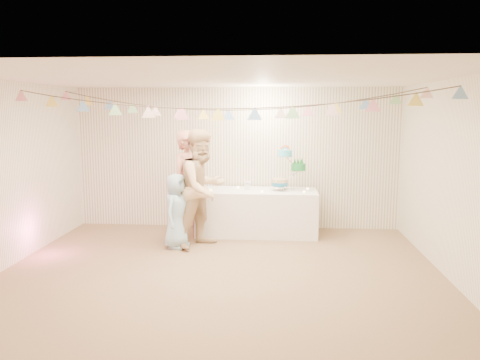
# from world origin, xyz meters

# --- Properties ---
(floor) EXTENTS (6.00, 6.00, 0.00)m
(floor) POSITION_xyz_m (0.00, 0.00, 0.00)
(floor) COLOR brown
(floor) RESTS_ON ground
(ceiling) EXTENTS (6.00, 6.00, 0.00)m
(ceiling) POSITION_xyz_m (0.00, 0.00, 2.60)
(ceiling) COLOR silver
(ceiling) RESTS_ON ground
(back_wall) EXTENTS (6.00, 6.00, 0.00)m
(back_wall) POSITION_xyz_m (0.00, 2.50, 1.30)
(back_wall) COLOR white
(back_wall) RESTS_ON ground
(front_wall) EXTENTS (6.00, 6.00, 0.00)m
(front_wall) POSITION_xyz_m (0.00, -2.50, 1.30)
(front_wall) COLOR white
(front_wall) RESTS_ON ground
(left_wall) EXTENTS (5.00, 5.00, 0.00)m
(left_wall) POSITION_xyz_m (-3.00, 0.00, 1.30)
(left_wall) COLOR white
(left_wall) RESTS_ON ground
(right_wall) EXTENTS (5.00, 5.00, 0.00)m
(right_wall) POSITION_xyz_m (3.00, 0.00, 1.30)
(right_wall) COLOR white
(right_wall) RESTS_ON ground
(table) EXTENTS (2.11, 0.84, 0.79)m
(table) POSITION_xyz_m (0.40, 2.00, 0.40)
(table) COLOR white
(table) RESTS_ON floor
(cake_stand) EXTENTS (0.66, 0.39, 0.74)m
(cake_stand) POSITION_xyz_m (0.95, 2.05, 1.12)
(cake_stand) COLOR silver
(cake_stand) RESTS_ON table
(cake_bottom) EXTENTS (0.31, 0.31, 0.15)m
(cake_bottom) POSITION_xyz_m (0.80, 1.99, 0.84)
(cake_bottom) COLOR teal
(cake_bottom) RESTS_ON cake_stand
(cake_middle) EXTENTS (0.27, 0.27, 0.22)m
(cake_middle) POSITION_xyz_m (1.13, 2.14, 1.11)
(cake_middle) COLOR #1A7935
(cake_middle) RESTS_ON cake_stand
(cake_top_tier) EXTENTS (0.25, 0.25, 0.19)m
(cake_top_tier) POSITION_xyz_m (0.89, 2.02, 1.38)
(cake_top_tier) COLOR #49C9E8
(cake_top_tier) RESTS_ON cake_stand
(platter) EXTENTS (0.34, 0.34, 0.02)m
(platter) POSITION_xyz_m (-0.11, 1.95, 0.76)
(platter) COLOR white
(platter) RESTS_ON table
(posy) EXTENTS (0.13, 0.13, 0.15)m
(posy) POSITION_xyz_m (0.24, 2.05, 0.83)
(posy) COLOR white
(posy) RESTS_ON table
(person_adult_a) EXTENTS (0.75, 0.81, 1.86)m
(person_adult_a) POSITION_xyz_m (-0.71, 1.51, 0.93)
(person_adult_a) COLOR tan
(person_adult_a) RESTS_ON floor
(person_adult_b) EXTENTS (1.12, 1.17, 1.90)m
(person_adult_b) POSITION_xyz_m (-0.43, 1.19, 0.95)
(person_adult_b) COLOR #D9B385
(person_adult_b) RESTS_ON floor
(person_child) EXTENTS (0.53, 0.67, 1.20)m
(person_child) POSITION_xyz_m (-0.84, 1.08, 0.60)
(person_child) COLOR #99C1D8
(person_child) RESTS_ON floor
(bunting_back) EXTENTS (5.60, 1.10, 0.40)m
(bunting_back) POSITION_xyz_m (0.00, 1.10, 2.35)
(bunting_back) COLOR pink
(bunting_back) RESTS_ON ceiling
(bunting_front) EXTENTS (5.60, 0.90, 0.36)m
(bunting_front) POSITION_xyz_m (0.00, -0.20, 2.32)
(bunting_front) COLOR #72A5E5
(bunting_front) RESTS_ON ceiling
(tealight_0) EXTENTS (0.04, 0.04, 0.03)m
(tealight_0) POSITION_xyz_m (-0.40, 1.85, 0.81)
(tealight_0) COLOR #FFD88C
(tealight_0) RESTS_ON table
(tealight_1) EXTENTS (0.04, 0.04, 0.03)m
(tealight_1) POSITION_xyz_m (0.05, 2.18, 0.81)
(tealight_1) COLOR #FFD88C
(tealight_1) RESTS_ON table
(tealight_2) EXTENTS (0.04, 0.04, 0.03)m
(tealight_2) POSITION_xyz_m (0.50, 1.78, 0.81)
(tealight_2) COLOR #FFD88C
(tealight_2) RESTS_ON table
(tealight_3) EXTENTS (0.04, 0.04, 0.03)m
(tealight_3) POSITION_xyz_m (0.75, 2.22, 0.81)
(tealight_3) COLOR #FFD88C
(tealight_3) RESTS_ON table
(tealight_4) EXTENTS (0.04, 0.04, 0.03)m
(tealight_4) POSITION_xyz_m (1.22, 1.82, 0.81)
(tealight_4) COLOR #FFD88C
(tealight_4) RESTS_ON table
(tealight_5) EXTENTS (0.04, 0.04, 0.03)m
(tealight_5) POSITION_xyz_m (1.30, 2.15, 0.81)
(tealight_5) COLOR #FFD88C
(tealight_5) RESTS_ON table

